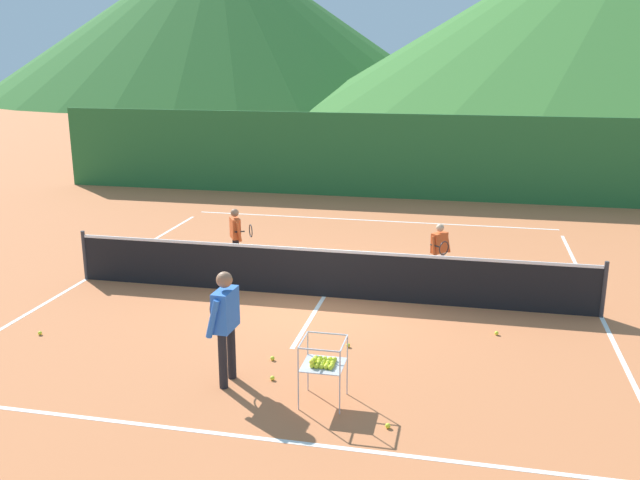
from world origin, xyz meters
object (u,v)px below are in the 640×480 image
tennis_ball_1 (497,333)px  tennis_net (324,272)px  tennis_ball_4 (40,333)px  instructor (225,317)px  tennis_ball_3 (388,426)px  student_1 (439,247)px  student_0 (236,232)px  tennis_ball_5 (348,345)px  tennis_ball_2 (272,378)px  ball_cart (323,363)px  tennis_ball_0 (272,358)px

tennis_ball_1 → tennis_net: bearing=159.0°
tennis_ball_1 → tennis_ball_4: same height
tennis_net → instructor: (-0.62, -3.85, 0.51)m
tennis_ball_3 → tennis_ball_1: bearing=66.8°
student_1 → tennis_ball_4: size_ratio=17.86×
student_0 → tennis_ball_3: bearing=-56.3°
tennis_net → student_1: bearing=35.1°
tennis_ball_5 → student_1: bearing=71.5°
instructor → tennis_ball_1: 4.76m
student_0 → tennis_ball_1: 6.27m
instructor → student_1: (2.75, 5.35, -0.28)m
student_1 → tennis_ball_2: student_1 is taller
tennis_net → tennis_ball_2: tennis_net is taller
tennis_ball_4 → ball_cart: bearing=-13.6°
instructor → tennis_ball_3: (2.42, -0.77, -0.98)m
tennis_ball_0 → tennis_ball_1: 3.86m
tennis_ball_0 → tennis_ball_5: bearing=34.5°
tennis_ball_3 → tennis_ball_4: same height
tennis_ball_0 → tennis_ball_3: (1.99, -1.62, 0.00)m
tennis_ball_4 → tennis_ball_0: bearing=-1.8°
tennis_ball_4 → instructor: bearing=-14.8°
tennis_ball_0 → tennis_ball_4: (-4.13, 0.13, 0.00)m
instructor → tennis_ball_2: 1.17m
tennis_ball_2 → tennis_ball_4: (-4.31, 0.78, 0.00)m
instructor → student_1: size_ratio=1.39×
instructor → tennis_ball_2: bearing=18.0°
student_1 → tennis_ball_1: (1.11, -2.74, -0.70)m
instructor → tennis_ball_1: instructor is taller
tennis_ball_1 → tennis_ball_3: size_ratio=1.00×
ball_cart → tennis_ball_1: ball_cart is taller
instructor → student_0: 5.65m
tennis_ball_2 → tennis_ball_3: same height
tennis_ball_0 → tennis_ball_1: (3.44, 1.76, 0.00)m
student_0 → tennis_ball_2: 5.73m
tennis_ball_0 → tennis_ball_5: size_ratio=1.00×
instructor → tennis_ball_3: size_ratio=24.77×
tennis_ball_3 → tennis_net: bearing=111.3°
tennis_net → tennis_ball_5: 2.48m
ball_cart → tennis_ball_0: (-1.04, 1.12, -0.55)m
tennis_net → tennis_ball_1: 3.51m
tennis_ball_3 → student_1: bearing=86.9°
tennis_ball_4 → tennis_ball_1: bearing=12.2°
tennis_ball_1 → tennis_ball_5: bearing=-156.6°
student_0 → tennis_ball_4: (-2.00, -4.41, -0.76)m
tennis_ball_5 → tennis_ball_3: bearing=-68.5°
tennis_ball_3 → tennis_ball_5: (-0.93, 2.35, 0.00)m
tennis_net → ball_cart: bearing=-78.4°
tennis_net → tennis_ball_0: bearing=-93.6°
student_1 → instructor: bearing=-117.2°
tennis_ball_5 → tennis_ball_2: bearing=-122.6°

